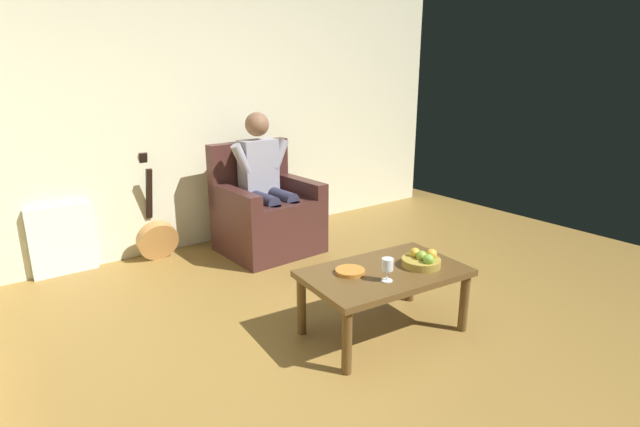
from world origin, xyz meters
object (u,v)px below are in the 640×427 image
person_seated (266,178)px  fruit_bowl (422,260)px  armchair (266,215)px  guitar (157,236)px  coffee_table (384,279)px  wine_glass_near (387,266)px  decorative_dish (350,271)px

person_seated → fruit_bowl: 1.88m
armchair → guitar: armchair is taller
armchair → coffee_table: (0.19, 1.78, 0.03)m
wine_glass_near → decorative_dish: size_ratio=0.77×
armchair → fruit_bowl: 1.88m
person_seated → decorative_dish: bearing=74.6°
fruit_bowl → coffee_table: bearing=-20.4°
person_seated → fruit_bowl: person_seated is taller
armchair → person_seated: 0.36m
person_seated → guitar: bearing=-25.6°
person_seated → wine_glass_near: 1.93m
guitar → wine_glass_near: (-0.63, 2.30, 0.32)m
armchair → decorative_dish: (0.39, 1.69, 0.11)m
guitar → fruit_bowl: (-0.98, 2.26, 0.26)m
coffee_table → guitar: (0.73, -2.17, -0.16)m
person_seated → fruit_bowl: size_ratio=5.11×
armchair → wine_glass_near: bearing=79.1°
armchair → wine_glass_near: size_ratio=6.95×
armchair → fruit_bowl: (-0.06, 1.88, 0.13)m
wine_glass_near → fruit_bowl: 0.36m
guitar → decorative_dish: guitar is taller
wine_glass_near → person_seated: bearing=-98.6°
fruit_bowl → person_seated: bearing=-88.1°
decorative_dish → person_seated: bearing=-103.1°
person_seated → decorative_dish: person_seated is taller
coffee_table → person_seated: bearing=-96.0°
person_seated → fruit_bowl: bearing=89.5°
decorative_dish → fruit_bowl: bearing=157.1°
guitar → decorative_dish: (-0.53, 2.07, 0.23)m
armchair → fruit_bowl: size_ratio=3.99×
guitar → decorative_dish: size_ratio=5.12×
guitar → fruit_bowl: guitar is taller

